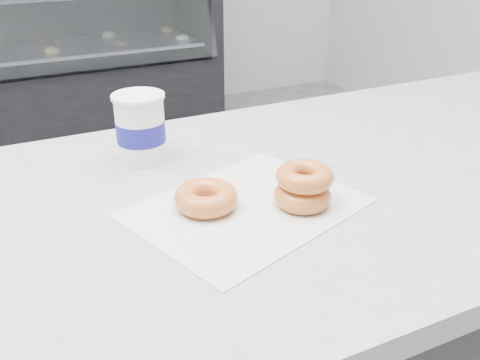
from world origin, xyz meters
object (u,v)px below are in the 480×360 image
(display_case, at_px, (16,67))
(coffee_cup, at_px, (141,127))
(donut_stack, at_px, (304,186))
(donut_single, at_px, (206,198))

(display_case, bearing_deg, coffee_cup, -88.28)
(donut_stack, bearing_deg, display_case, 95.18)
(display_case, distance_m, donut_single, 2.78)
(donut_stack, relative_size, coffee_cup, 0.78)
(display_case, xyz_separation_m, donut_single, (0.11, -2.75, 0.43))
(donut_single, distance_m, donut_stack, 0.15)
(display_case, height_order, coffee_cup, display_case)
(donut_stack, height_order, coffee_cup, coffee_cup)
(coffee_cup, bearing_deg, donut_single, -57.12)
(donut_stack, xyz_separation_m, coffee_cup, (-0.18, 0.28, 0.03))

